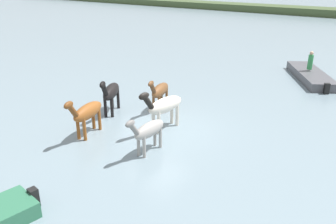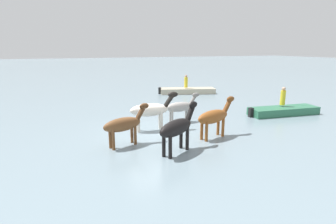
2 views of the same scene
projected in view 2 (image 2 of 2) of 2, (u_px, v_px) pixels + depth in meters
name	position (u px, v px, depth m)	size (l,w,h in m)	color
ground_plane	(153.00, 132.00, 13.62)	(209.18, 209.18, 0.00)	gray
horse_dun_straggler	(124.00, 124.00, 11.53)	(1.04, 2.30, 1.80)	brown
horse_dark_mare	(177.00, 127.00, 10.76)	(1.65, 2.38, 1.98)	black
horse_mid_herd	(214.00, 117.00, 12.58)	(1.09, 2.45, 1.91)	brown
horse_chestnut_trailing	(151.00, 110.00, 13.67)	(0.75, 2.59, 2.01)	silver
horse_pinto_flank	(181.00, 107.00, 15.22)	(0.57, 2.16, 1.68)	#9E9993
boat_motor_center	(283.00, 112.00, 17.20)	(1.77, 4.89, 0.74)	#2D6B4C
boat_skiff_near	(187.00, 92.00, 25.13)	(2.81, 5.36, 0.75)	#B7AD93
person_helmsman_aft	(283.00, 97.00, 17.21)	(0.32, 0.32, 1.19)	yellow
person_boatman_standing	(186.00, 82.00, 24.69)	(0.32, 0.32, 1.19)	yellow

